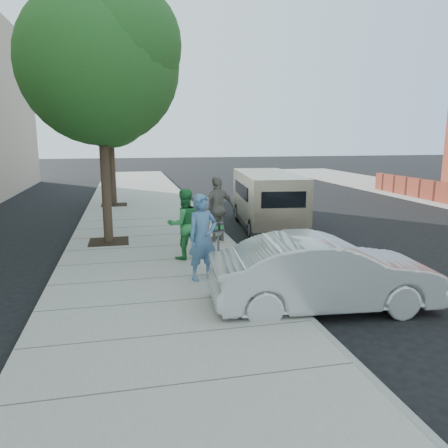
{
  "coord_description": "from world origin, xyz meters",
  "views": [
    {
      "loc": [
        -1.7,
        -11.22,
        3.36
      ],
      "look_at": [
        0.76,
        -0.29,
        1.1
      ],
      "focal_mm": 35.0,
      "sensor_mm": 36.0,
      "label": 1
    }
  ],
  "objects_px": {
    "person_officer": "(203,237)",
    "van": "(267,199)",
    "person_green_shirt": "(184,224)",
    "person_gray_shirt": "(203,223)",
    "sedan": "(324,273)",
    "tree_near": "(101,58)",
    "tree_far": "(110,102)",
    "parking_meter": "(218,237)",
    "person_striped_polo": "(218,209)"
  },
  "relations": [
    {
      "from": "tree_near",
      "to": "person_striped_polo",
      "type": "distance_m",
      "value": 5.52
    },
    {
      "from": "tree_near",
      "to": "van",
      "type": "distance_m",
      "value": 7.29
    },
    {
      "from": "van",
      "to": "person_gray_shirt",
      "type": "bearing_deg",
      "value": -126.32
    },
    {
      "from": "tree_near",
      "to": "van",
      "type": "xyz_separation_m",
      "value": [
        5.57,
        1.52,
        -4.46
      ]
    },
    {
      "from": "tree_near",
      "to": "tree_far",
      "type": "xyz_separation_m",
      "value": [
        -0.0,
        7.6,
        -0.66
      ]
    },
    {
      "from": "parking_meter",
      "to": "person_striped_polo",
      "type": "xyz_separation_m",
      "value": [
        0.69,
        3.35,
        0.11
      ]
    },
    {
      "from": "van",
      "to": "person_officer",
      "type": "relative_size",
      "value": 2.91
    },
    {
      "from": "person_green_shirt",
      "to": "person_officer",
      "type": "bearing_deg",
      "value": 82.13
    },
    {
      "from": "person_striped_polo",
      "to": "person_green_shirt",
      "type": "bearing_deg",
      "value": 32.27
    },
    {
      "from": "tree_far",
      "to": "person_officer",
      "type": "distance_m",
      "value": 12.59
    },
    {
      "from": "tree_near",
      "to": "sedan",
      "type": "distance_m",
      "value": 8.86
    },
    {
      "from": "parking_meter",
      "to": "person_gray_shirt",
      "type": "distance_m",
      "value": 2.36
    },
    {
      "from": "parking_meter",
      "to": "person_green_shirt",
      "type": "height_order",
      "value": "person_green_shirt"
    },
    {
      "from": "parking_meter",
      "to": "sedan",
      "type": "bearing_deg",
      "value": -67.85
    },
    {
      "from": "tree_near",
      "to": "tree_far",
      "type": "relative_size",
      "value": 1.16
    },
    {
      "from": "person_officer",
      "to": "person_green_shirt",
      "type": "bearing_deg",
      "value": 76.48
    },
    {
      "from": "person_gray_shirt",
      "to": "tree_near",
      "type": "bearing_deg",
      "value": -71.61
    },
    {
      "from": "person_gray_shirt",
      "to": "person_striped_polo",
      "type": "bearing_deg",
      "value": -163.5
    },
    {
      "from": "sedan",
      "to": "person_gray_shirt",
      "type": "bearing_deg",
      "value": 24.71
    },
    {
      "from": "van",
      "to": "person_green_shirt",
      "type": "height_order",
      "value": "van"
    },
    {
      "from": "tree_far",
      "to": "person_officer",
      "type": "height_order",
      "value": "tree_far"
    },
    {
      "from": "tree_far",
      "to": "person_officer",
      "type": "bearing_deg",
      "value": -79.56
    },
    {
      "from": "van",
      "to": "person_officer",
      "type": "height_order",
      "value": "person_officer"
    },
    {
      "from": "sedan",
      "to": "person_gray_shirt",
      "type": "distance_m",
      "value": 4.78
    },
    {
      "from": "tree_near",
      "to": "person_gray_shirt",
      "type": "relative_size",
      "value": 4.82
    },
    {
      "from": "sedan",
      "to": "person_officer",
      "type": "bearing_deg",
      "value": 52.5
    },
    {
      "from": "person_striped_polo",
      "to": "tree_far",
      "type": "bearing_deg",
      "value": -90.01
    },
    {
      "from": "sedan",
      "to": "person_officer",
      "type": "distance_m",
      "value": 2.84
    },
    {
      "from": "person_green_shirt",
      "to": "parking_meter",
      "type": "bearing_deg",
      "value": 96.94
    },
    {
      "from": "tree_near",
      "to": "person_officer",
      "type": "height_order",
      "value": "tree_near"
    },
    {
      "from": "van",
      "to": "person_striped_polo",
      "type": "bearing_deg",
      "value": -130.0
    },
    {
      "from": "parking_meter",
      "to": "sedan",
      "type": "xyz_separation_m",
      "value": [
        1.67,
        -2.13,
        -0.32
      ]
    },
    {
      "from": "sedan",
      "to": "person_green_shirt",
      "type": "height_order",
      "value": "person_green_shirt"
    },
    {
      "from": "sedan",
      "to": "person_officer",
      "type": "height_order",
      "value": "person_officer"
    },
    {
      "from": "parking_meter",
      "to": "person_striped_polo",
      "type": "bearing_deg",
      "value": 62.46
    },
    {
      "from": "parking_meter",
      "to": "person_gray_shirt",
      "type": "bearing_deg",
      "value": 73.16
    },
    {
      "from": "person_green_shirt",
      "to": "person_gray_shirt",
      "type": "distance_m",
      "value": 1.01
    },
    {
      "from": "van",
      "to": "person_striped_polo",
      "type": "xyz_separation_m",
      "value": [
        -2.28,
        -2.14,
        0.07
      ]
    },
    {
      "from": "person_green_shirt",
      "to": "tree_near",
      "type": "bearing_deg",
      "value": -63.22
    },
    {
      "from": "van",
      "to": "person_striped_polo",
      "type": "relative_size",
      "value": 2.83
    },
    {
      "from": "tree_far",
      "to": "tree_near",
      "type": "bearing_deg",
      "value": -90.0
    },
    {
      "from": "van",
      "to": "person_green_shirt",
      "type": "xyz_separation_m",
      "value": [
        -3.56,
        -3.9,
        -0.0
      ]
    },
    {
      "from": "tree_far",
      "to": "parking_meter",
      "type": "relative_size",
      "value": 5.22
    },
    {
      "from": "parking_meter",
      "to": "person_officer",
      "type": "xyz_separation_m",
      "value": [
        -0.41,
        -0.24,
        0.08
      ]
    },
    {
      "from": "van",
      "to": "person_striped_polo",
      "type": "height_order",
      "value": "person_striped_polo"
    },
    {
      "from": "parking_meter",
      "to": "sedan",
      "type": "relative_size",
      "value": 0.28
    },
    {
      "from": "person_officer",
      "to": "sedan",
      "type": "bearing_deg",
      "value": -61.25
    },
    {
      "from": "person_officer",
      "to": "van",
      "type": "bearing_deg",
      "value": 40.49
    },
    {
      "from": "van",
      "to": "person_gray_shirt",
      "type": "distance_m",
      "value": 4.29
    },
    {
      "from": "person_green_shirt",
      "to": "person_gray_shirt",
      "type": "relative_size",
      "value": 1.19
    }
  ]
}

